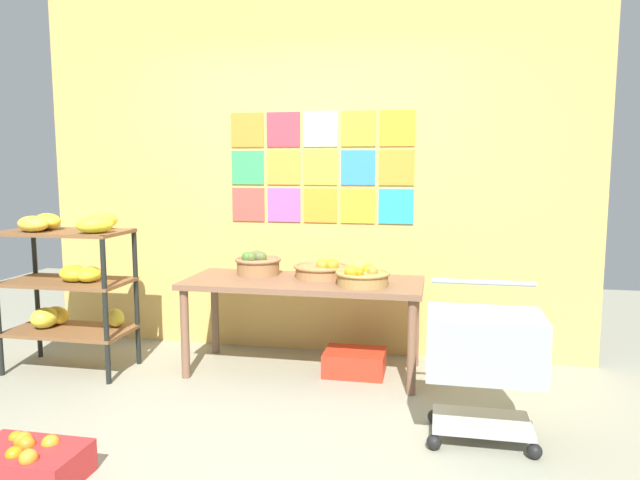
{
  "coord_description": "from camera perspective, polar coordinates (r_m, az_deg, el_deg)",
  "views": [
    {
      "loc": [
        1.01,
        -2.94,
        1.5
      ],
      "look_at": [
        0.23,
        0.93,
        1.0
      ],
      "focal_mm": 32.9,
      "sensor_mm": 36.0,
      "label": 1
    }
  ],
  "objects": [
    {
      "name": "ground",
      "position": [
        3.45,
        -7.17,
        -18.55
      ],
      "size": [
        9.2,
        9.2,
        0.0
      ],
      "primitive_type": "plane",
      "color": "gray"
    },
    {
      "name": "back_wall_with_art",
      "position": [
        4.68,
        -1.07,
        6.46
      ],
      "size": [
        4.43,
        0.07,
        2.87
      ],
      "color": "tan",
      "rests_on": "ground"
    },
    {
      "name": "banana_shelf_unit",
      "position": [
        4.63,
        -23.2,
        -2.97
      ],
      "size": [
        0.9,
        0.54,
        1.16
      ],
      "color": "black",
      "rests_on": "ground"
    },
    {
      "name": "display_table",
      "position": [
        4.23,
        -1.64,
        -4.92
      ],
      "size": [
        1.7,
        0.69,
        0.68
      ],
      "color": "brown",
      "rests_on": "ground"
    },
    {
      "name": "fruit_basket_back_right",
      "position": [
        4.03,
        4.11,
        -3.57
      ],
      "size": [
        0.38,
        0.38,
        0.15
      ],
      "color": "#A27C42",
      "rests_on": "display_table"
    },
    {
      "name": "fruit_basket_centre",
      "position": [
        4.3,
        0.17,
        -2.9
      ],
      "size": [
        0.4,
        0.4,
        0.15
      ],
      "color": "#A37042",
      "rests_on": "display_table"
    },
    {
      "name": "fruit_basket_right",
      "position": [
        4.45,
        -6.09,
        -2.3
      ],
      "size": [
        0.35,
        0.35,
        0.18
      ],
      "color": "#93673F",
      "rests_on": "display_table"
    },
    {
      "name": "produce_crate_under_table",
      "position": [
        4.34,
        3.39,
        -11.79
      ],
      "size": [
        0.43,
        0.33,
        0.17
      ],
      "primitive_type": "cube",
      "color": "red",
      "rests_on": "ground"
    },
    {
      "name": "orange_crate_foreground",
      "position": [
        3.3,
        -26.54,
        -18.79
      ],
      "size": [
        0.53,
        0.33,
        0.22
      ],
      "color": "red",
      "rests_on": "ground"
    },
    {
      "name": "shopping_cart",
      "position": [
        3.33,
        15.68,
        -10.25
      ],
      "size": [
        0.61,
        0.47,
        0.85
      ],
      "rotation": [
        0.0,
        0.0,
        -0.07
      ],
      "color": "black",
      "rests_on": "ground"
    }
  ]
}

